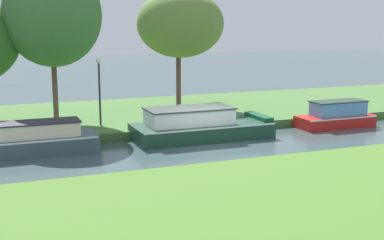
# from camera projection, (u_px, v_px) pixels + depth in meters

# --- Properties ---
(ground_plane) EXTENTS (120.00, 120.00, 0.00)m
(ground_plane) POSITION_uv_depth(u_px,v_px,m) (209.00, 145.00, 22.76)
(ground_plane) COLOR #3A4F51
(riverbank_far) EXTENTS (72.00, 10.00, 0.40)m
(riverbank_far) POSITION_uv_depth(u_px,v_px,m) (159.00, 114.00, 29.12)
(riverbank_far) COLOR #457034
(riverbank_far) RESTS_ON ground_plane
(riverbank_near) EXTENTS (72.00, 10.00, 0.40)m
(riverbank_near) POSITION_uv_depth(u_px,v_px,m) (337.00, 208.00, 14.50)
(riverbank_near) COLOR #4A762A
(riverbank_near) RESTS_ON ground_plane
(forest_barge) EXTENTS (6.36, 2.41, 1.48)m
(forest_barge) POSITION_uv_depth(u_px,v_px,m) (199.00, 126.00, 23.75)
(forest_barge) COLOR #1B3E2E
(forest_barge) RESTS_ON ground_plane
(slate_narrowboat) EXTENTS (7.89, 1.66, 1.92)m
(slate_narrowboat) POSITION_uv_depth(u_px,v_px,m) (0.00, 141.00, 20.69)
(slate_narrowboat) COLOR #3E525B
(slate_narrowboat) RESTS_ON ground_plane
(red_cruiser) EXTENTS (4.05, 1.50, 1.34)m
(red_cruiser) POSITION_uv_depth(u_px,v_px,m) (336.00, 116.00, 26.47)
(red_cruiser) COLOR red
(red_cruiser) RESTS_ON ground_plane
(willow_tree_centre) EXTENTS (4.74, 4.07, 7.68)m
(willow_tree_centre) POSITION_uv_depth(u_px,v_px,m) (53.00, 15.00, 25.10)
(willow_tree_centre) COLOR brown
(willow_tree_centre) RESTS_ON riverbank_far
(willow_tree_right) EXTENTS (5.01, 4.16, 6.65)m
(willow_tree_right) POSITION_uv_depth(u_px,v_px,m) (181.00, 24.00, 29.38)
(willow_tree_right) COLOR brown
(willow_tree_right) RESTS_ON riverbank_far
(lamp_post) EXTENTS (0.24, 0.24, 3.18)m
(lamp_post) POSITION_uv_depth(u_px,v_px,m) (99.00, 84.00, 24.60)
(lamp_post) COLOR #333338
(lamp_post) RESTS_ON riverbank_far
(mooring_post_near) EXTENTS (0.19, 0.19, 0.70)m
(mooring_post_near) POSITION_uv_depth(u_px,v_px,m) (318.00, 108.00, 27.77)
(mooring_post_near) COLOR #473B32
(mooring_post_near) RESTS_ON riverbank_far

